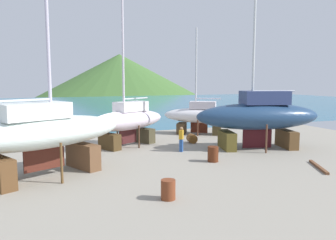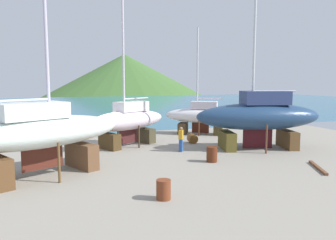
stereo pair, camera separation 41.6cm
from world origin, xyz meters
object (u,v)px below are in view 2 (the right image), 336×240
Objects in this scene: barrel_ochre at (164,190)px; barrel_rust_far at (212,154)px; sailboat_far_slipway at (201,116)px; sailboat_mid_port at (41,133)px; barrel_tipped_center at (0,143)px; barrel_rust_mid at (192,139)px; sailboat_large_starboard at (128,120)px; worker at (181,139)px; sailboat_small_center at (259,116)px.

barrel_rust_far is at bearing 46.28° from barrel_ochre.
barrel_ochre is at bearing 91.72° from sailboat_far_slipway.
sailboat_mid_port is 7.03m from barrel_ochre.
barrel_tipped_center is 1.09× the size of barrel_rust_mid.
barrel_rust_far is (3.45, -6.34, -1.39)m from sailboat_large_starboard.
sailboat_far_slipway is at bearing 89.23° from worker.
sailboat_far_slipway is 5.54× the size of worker.
barrel_ochre is at bearing -81.89° from worker.
sailboat_far_slipway is 10.09m from barrel_rust_far.
sailboat_far_slipway is at bearing 56.53° from barrel_rust_mid.
barrel_ochre is (-8.29, -14.13, -1.23)m from sailboat_far_slipway.
worker is 2.09× the size of barrel_ochre.
sailboat_large_starboard is 4.34m from worker.
sailboat_far_slipway is at bearing 59.60° from barrel_ochre.
sailboat_large_starboard reaches higher than worker.
sailboat_mid_port is 14.13× the size of barrel_rust_far.
sailboat_mid_port is 9.20m from barrel_tipped_center.
sailboat_mid_port is (-13.91, -2.09, -0.08)m from sailboat_small_center.
sailboat_far_slipway is 11.56× the size of barrel_ochre.
sailboat_mid_port reaches higher than barrel_tipped_center.
barrel_tipped_center is at bearing 167.28° from barrel_rust_mid.
sailboat_mid_port is at bearing 22.71° from sailboat_small_center.
barrel_rust_mid reaches higher than barrel_tipped_center.
barrel_rust_far is 5.87m from barrel_rust_mid.
sailboat_large_starboard is 14.24× the size of barrel_ochre.
sailboat_small_center reaches higher than barrel_rust_far.
sailboat_mid_port is 11.97m from barrel_rust_mid.
sailboat_far_slipway is (7.14, 2.98, -0.22)m from sailboat_large_starboard.
sailboat_far_slipway is 4.50m from barrel_rust_mid.
barrel_tipped_center is at bearing -171.44° from worker.
sailboat_mid_port is at bearing -71.02° from barrel_tipped_center.
barrel_tipped_center is at bearing 144.14° from barrel_rust_far.
worker is 1.86× the size of barrel_rust_far.
barrel_rust_mid is at bearing 86.88° from worker.
barrel_rust_far is at bearing 100.54° from sailboat_far_slipway.
barrel_tipped_center is (-2.93, 8.52, -1.86)m from sailboat_mid_port.
barrel_tipped_center is 14.93m from barrel_rust_far.
barrel_rust_mid is at bearing 0.83° from sailboat_mid_port.
sailboat_large_starboard is at bearing -15.56° from barrel_tipped_center.
barrel_rust_mid is (10.48, 5.49, -1.84)m from sailboat_mid_port.
barrel_rust_mid is at bearing -30.57° from sailboat_small_center.
barrel_ochre reaches higher than barrel_tipped_center.
worker is 2.15× the size of barrel_rust_mid.
barrel_rust_mid is at bearing -12.72° from barrel_tipped_center.
worker is 3.27m from barrel_rust_far.
sailboat_mid_port is 7.60× the size of worker.
sailboat_mid_port is at bearing 67.38° from sailboat_far_slipway.
barrel_ochre is (-5.91, -10.54, 0.06)m from barrel_rust_mid.
sailboat_large_starboard is at bearing 172.60° from barrel_rust_mid.
sailboat_large_starboard is 13.52× the size of barrel_tipped_center.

